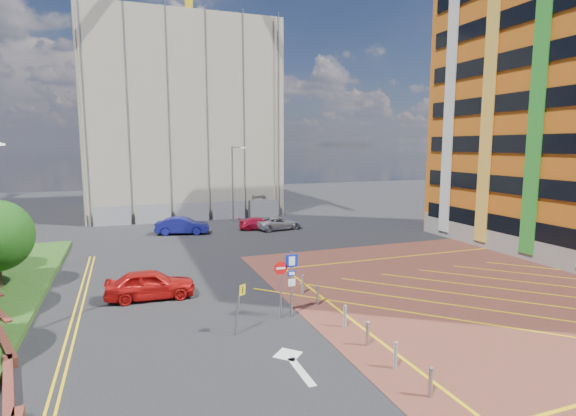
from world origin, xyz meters
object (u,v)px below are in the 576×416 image
warning_sign (239,303)px  car_red_left (150,284)px  car_silver_back (279,223)px  sign_cluster (288,278)px  car_blue_back (182,226)px  lamp_back (233,181)px  car_red_back (259,224)px

warning_sign → car_red_left: (-3.33, 6.16, -0.64)m
warning_sign → car_silver_back: (9.51, 22.48, -0.81)m
sign_cluster → car_red_left: size_ratio=0.69×
warning_sign → car_silver_back: 24.43m
car_red_left → car_silver_back: size_ratio=1.03×
car_blue_back → car_silver_back: car_blue_back is taller
car_blue_back → car_red_left: bearing=-177.9°
lamp_back → car_red_back: size_ratio=2.03×
car_red_back → warning_sign: bearing=168.5°
car_red_left → car_red_back: car_red_left is taller
car_red_back → car_silver_back: bearing=-104.6°
warning_sign → car_red_left: warning_sign is taller
sign_cluster → car_red_left: sign_cluster is taller
car_blue_back → car_silver_back: size_ratio=1.07×
car_red_left → car_red_back: size_ratio=1.17×
car_blue_back → car_silver_back: (9.07, -0.91, -0.16)m
sign_cluster → warning_sign: 2.89m
sign_cluster → warning_sign: size_ratio=1.42×
lamp_back → warning_sign: 29.01m
lamp_back → warning_sign: size_ratio=3.56×
lamp_back → sign_cluster: size_ratio=2.50×
warning_sign → car_red_left: size_ratio=0.49×
warning_sign → car_blue_back: 23.41m
sign_cluster → car_red_left: bearing=139.7°
car_blue_back → car_silver_back: bearing=-81.3°
car_red_left → car_blue_back: (3.77, 17.23, 0.00)m
warning_sign → car_silver_back: bearing=67.1°
lamp_back → car_red_back: (1.33, -4.95, -3.79)m
warning_sign → car_blue_back: size_ratio=0.47×
car_blue_back → car_red_back: size_ratio=1.21×
car_blue_back → car_red_back: 7.28m
warning_sign → car_red_back: warning_sign is taller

